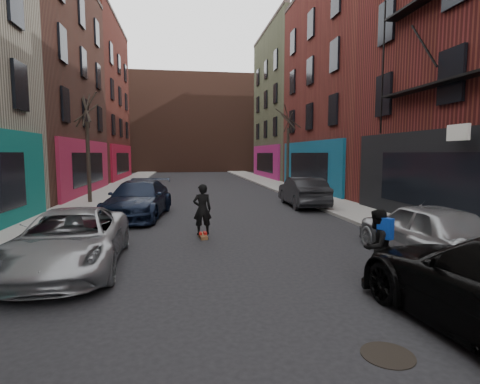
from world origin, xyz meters
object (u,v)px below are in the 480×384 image
object	(u,v)px
tree_right_far	(288,141)
parked_left_far	(70,240)
parked_right_end	(303,192)
parked_left_end	(139,199)
parked_right_far	(425,231)
tree_left_far	(87,139)
skateboard	(203,236)
skateboarder	(202,209)
manhole	(388,355)
pedestrian	(377,246)

from	to	relation	value
tree_right_far	parked_left_far	size ratio (longest dim) A/B	1.39
tree_right_far	parked_right_end	distance (m)	9.01
parked_left_end	parked_right_far	xyz separation A→B (m)	(7.80, -7.48, -0.03)
tree_left_far	parked_right_end	bearing A→B (deg)	-12.61
parked_right_far	skateboard	distance (m)	6.37
tree_left_far	skateboarder	bearing A→B (deg)	-58.04
parked_right_end	manhole	world-z (taller)	parked_right_end
parked_right_far	manhole	size ratio (longest dim) A/B	6.20
skateboard	pedestrian	world-z (taller)	pedestrian
parked_left_far	skateboard	world-z (taller)	parked_left_far
parked_right_end	manhole	size ratio (longest dim) A/B	6.43
tree_right_far	parked_left_far	world-z (taller)	tree_right_far
tree_right_far	parked_right_far	xyz separation A→B (m)	(-1.60, -18.04, -2.79)
tree_right_far	skateboard	bearing A→B (deg)	-115.38
tree_right_far	parked_right_end	xyz separation A→B (m)	(-1.60, -8.42, -2.79)
tree_left_far	tree_right_far	world-z (taller)	tree_right_far
parked_right_far	parked_right_end	distance (m)	9.62
parked_left_end	manhole	xyz separation A→B (m)	(4.48, -11.52, -0.76)
parked_left_far	parked_right_far	world-z (taller)	parked_right_far
tree_right_far	manhole	world-z (taller)	tree_right_far
parked_left_end	parked_right_end	bearing A→B (deg)	22.45
parked_right_end	skateboarder	bearing A→B (deg)	51.66
parked_left_end	skateboard	size ratio (longest dim) A/B	6.61
parked_left_end	parked_right_end	size ratio (longest dim) A/B	1.17
pedestrian	manhole	distance (m)	2.96
skateboarder	manhole	distance (m)	7.71
parked_right_far	skateboarder	distance (m)	6.33
parked_left_far	tree_right_far	bearing A→B (deg)	56.70
tree_right_far	skateboarder	size ratio (longest dim) A/B	4.23
parked_right_far	pedestrian	size ratio (longest dim) A/B	2.81
skateboard	pedestrian	size ratio (longest dim) A/B	0.52
parked_left_far	manhole	world-z (taller)	parked_left_far
parked_left_far	manhole	xyz separation A→B (m)	(5.23, -4.60, -0.67)
skateboard	pedestrian	xyz separation A→B (m)	(3.28, -4.80, 0.73)
tree_right_far	parked_right_far	size ratio (longest dim) A/B	1.57
tree_left_far	parked_right_far	xyz separation A→B (m)	(10.80, -12.04, -2.64)
parked_left_end	manhole	distance (m)	12.38
parked_left_end	manhole	world-z (taller)	parked_left_end
parked_left_end	tree_left_far	bearing A→B (deg)	130.40
tree_left_far	parked_right_end	xyz separation A→B (m)	(10.80, -2.42, -2.64)
tree_left_far	pedestrian	bearing A→B (deg)	-57.19
pedestrian	manhole	size ratio (longest dim) A/B	2.21
parked_left_end	parked_right_far	size ratio (longest dim) A/B	1.22
skateboarder	parked_left_end	bearing A→B (deg)	-65.48
parked_left_end	manhole	bearing A→B (deg)	-61.68
skateboarder	manhole	size ratio (longest dim) A/B	2.30
pedestrian	skateboard	bearing A→B (deg)	-83.57
skateboarder	tree_right_far	bearing A→B (deg)	-121.26
tree_right_far	tree_left_far	bearing A→B (deg)	-154.18
parked_right_far	manhole	xyz separation A→B (m)	(-3.32, -4.04, -0.73)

